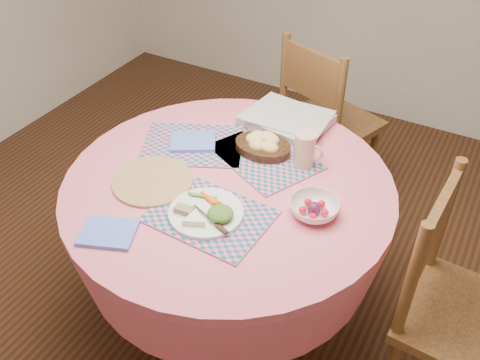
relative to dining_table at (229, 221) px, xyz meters
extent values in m
plane|color=#331C0F|center=(0.00, 0.00, -0.56)|extent=(4.00, 4.00, 0.00)
cylinder|color=pink|center=(0.00, 0.00, 0.17)|extent=(1.24, 1.24, 0.04)
cone|color=pink|center=(0.00, 0.00, 0.00)|extent=(1.24, 1.24, 0.30)
cylinder|color=black|center=(0.00, 0.00, -0.34)|extent=(0.14, 0.14, 0.44)
cylinder|color=black|center=(0.00, 0.00, -0.53)|extent=(0.56, 0.56, 0.06)
cube|color=brown|center=(0.92, 0.06, -0.10)|extent=(0.45, 0.47, 0.04)
cylinder|color=brown|center=(0.76, 0.25, -0.33)|extent=(0.04, 0.04, 0.45)
cylinder|color=brown|center=(0.72, -0.12, 0.15)|extent=(0.04, 0.04, 0.51)
cylinder|color=brown|center=(0.74, 0.25, 0.15)|extent=(0.04, 0.04, 0.51)
cube|color=brown|center=(0.73, 0.07, 0.25)|extent=(0.05, 0.36, 0.24)
cube|color=brown|center=(0.04, 1.03, -0.10)|extent=(0.56, 0.55, 0.04)
cylinder|color=brown|center=(0.26, 1.13, -0.33)|extent=(0.05, 0.05, 0.45)
cylinder|color=brown|center=(-0.08, 1.25, -0.33)|extent=(0.05, 0.05, 0.45)
cylinder|color=brown|center=(0.15, 0.81, -0.33)|extent=(0.05, 0.05, 0.45)
cylinder|color=brown|center=(-0.19, 0.93, -0.33)|extent=(0.05, 0.05, 0.45)
cylinder|color=brown|center=(0.14, 0.79, 0.15)|extent=(0.05, 0.05, 0.50)
cylinder|color=brown|center=(-0.20, 0.91, 0.15)|extent=(0.05, 0.05, 0.50)
cube|color=brown|center=(-0.03, 0.85, 0.25)|extent=(0.35, 0.15, 0.24)
cube|color=#126466|center=(0.04, -0.19, 0.20)|extent=(0.41, 0.32, 0.01)
cube|color=#126466|center=(-0.25, 0.14, 0.20)|extent=(0.49, 0.44, 0.01)
cube|color=#126466|center=(0.05, 0.21, 0.20)|extent=(0.49, 0.44, 0.01)
cylinder|color=olive|center=(-0.25, -0.14, 0.20)|extent=(0.30, 0.30, 0.01)
cube|color=#5979E6|center=(-0.21, -0.43, 0.20)|extent=(0.22, 0.20, 0.01)
cube|color=#5979E6|center=(-0.25, 0.15, 0.21)|extent=(0.23, 0.21, 0.01)
cylinder|color=white|center=(0.03, -0.20, 0.21)|extent=(0.26, 0.26, 0.01)
ellipsoid|color=#2F571E|center=(0.09, -0.21, 0.23)|extent=(0.10, 0.10, 0.04)
cylinder|color=#FFECCC|center=(0.02, -0.26, 0.23)|extent=(0.12, 0.12, 0.02)
cube|color=#8D6C51|center=(-0.04, -0.23, 0.23)|extent=(0.07, 0.04, 0.02)
cube|color=silver|center=(0.05, -0.23, 0.22)|extent=(0.15, 0.06, 0.00)
cylinder|color=black|center=(0.02, 0.24, 0.22)|extent=(0.23, 0.23, 0.03)
ellipsoid|color=#F8D77E|center=(-0.02, 0.24, 0.25)|extent=(0.07, 0.06, 0.05)
ellipsoid|color=#F8D77E|center=(0.04, 0.27, 0.25)|extent=(0.07, 0.06, 0.05)
ellipsoid|color=#F8D77E|center=(0.06, 0.22, 0.25)|extent=(0.07, 0.06, 0.05)
ellipsoid|color=#F8D77E|center=(0.01, 0.21, 0.25)|extent=(0.07, 0.06, 0.05)
ellipsoid|color=#F8D77E|center=(0.02, 0.28, 0.25)|extent=(0.07, 0.06, 0.05)
ellipsoid|color=#F8D77E|center=(-0.01, 0.26, 0.25)|extent=(0.07, 0.06, 0.05)
cylinder|color=#CDB48D|center=(0.20, 0.23, 0.27)|extent=(0.08, 0.08, 0.14)
torus|color=#CDB48D|center=(0.24, 0.23, 0.27)|extent=(0.07, 0.01, 0.07)
imported|color=white|center=(0.35, -0.01, 0.22)|extent=(0.23, 0.23, 0.05)
sphere|color=red|center=(0.39, -0.01, 0.22)|extent=(0.03, 0.03, 0.03)
sphere|color=red|center=(0.36, 0.03, 0.22)|extent=(0.03, 0.03, 0.03)
sphere|color=red|center=(0.31, 0.01, 0.22)|extent=(0.03, 0.03, 0.03)
sphere|color=red|center=(0.31, -0.03, 0.22)|extent=(0.03, 0.03, 0.03)
sphere|color=red|center=(0.36, -0.05, 0.22)|extent=(0.03, 0.03, 0.03)
sphere|color=#4C1538|center=(0.35, -0.01, 0.22)|extent=(0.05, 0.05, 0.05)
cube|color=silver|center=(0.02, 0.47, 0.22)|extent=(0.37, 0.31, 0.03)
cube|color=silver|center=(0.04, 0.47, 0.24)|extent=(0.33, 0.26, 0.01)
camera|label=1|loc=(0.79, -1.33, 1.44)|focal=40.00mm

